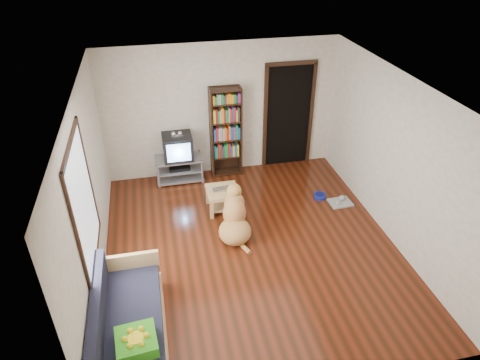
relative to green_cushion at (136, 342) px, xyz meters
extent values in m
plane|color=#581E0F|center=(1.75, 1.83, -0.49)|extent=(5.00, 5.00, 0.00)
plane|color=white|center=(1.75, 1.83, 2.11)|extent=(5.00, 5.00, 0.00)
plane|color=silver|center=(1.75, 4.33, 0.81)|extent=(4.50, 0.00, 4.50)
plane|color=silver|center=(1.75, -0.67, 0.81)|extent=(4.50, 0.00, 4.50)
plane|color=silver|center=(-0.50, 1.83, 0.81)|extent=(0.00, 5.00, 5.00)
plane|color=silver|center=(4.00, 1.83, 0.81)|extent=(0.00, 5.00, 5.00)
cube|color=green|center=(0.00, 0.00, 0.00)|extent=(0.48, 0.48, 0.15)
imported|color=silver|center=(1.50, 2.91, -0.08)|extent=(0.35, 0.24, 0.03)
cylinder|color=#152095|center=(3.32, 2.89, -0.45)|extent=(0.22, 0.22, 0.08)
cube|color=#ABABAB|center=(3.62, 2.64, -0.48)|extent=(0.41, 0.34, 0.03)
cube|color=white|center=(-0.48, 1.33, 1.01)|extent=(0.02, 1.30, 1.60)
cube|color=black|center=(-0.48, 1.33, 1.83)|extent=(0.03, 1.42, 0.06)
cube|color=black|center=(-0.48, 1.33, 0.19)|extent=(0.03, 1.42, 0.06)
cube|color=black|center=(-0.48, 0.63, 1.01)|extent=(0.03, 0.06, 1.70)
cube|color=black|center=(-0.48, 2.03, 1.01)|extent=(0.03, 0.06, 1.70)
cube|color=black|center=(3.10, 4.32, 0.56)|extent=(0.90, 0.02, 2.10)
cube|color=black|center=(2.62, 4.30, 0.56)|extent=(0.07, 0.05, 2.14)
cube|color=black|center=(3.58, 4.30, 0.56)|extent=(0.07, 0.05, 2.14)
cube|color=black|center=(3.10, 4.30, 1.64)|extent=(1.03, 0.05, 0.07)
cube|color=#99999E|center=(0.85, 4.08, -0.01)|extent=(0.90, 0.45, 0.04)
cube|color=#99999E|center=(0.85, 4.08, -0.24)|extent=(0.86, 0.42, 0.03)
cube|color=#99999E|center=(0.85, 4.08, -0.43)|extent=(0.90, 0.45, 0.04)
cylinder|color=#99999E|center=(0.43, 3.88, -0.24)|extent=(0.04, 0.04, 0.50)
cylinder|color=#99999E|center=(1.27, 3.88, -0.24)|extent=(0.04, 0.04, 0.50)
cylinder|color=#99999E|center=(0.43, 4.28, -0.24)|extent=(0.04, 0.04, 0.50)
cylinder|color=#99999E|center=(1.27, 4.28, -0.24)|extent=(0.04, 0.04, 0.50)
cube|color=black|center=(0.85, 4.08, -0.19)|extent=(0.40, 0.30, 0.07)
cube|color=black|center=(0.85, 4.08, 0.25)|extent=(0.55, 0.48, 0.48)
cube|color=black|center=(0.85, 4.28, 0.25)|extent=(0.40, 0.14, 0.36)
cube|color=#8CBFF2|center=(0.85, 3.84, 0.25)|extent=(0.44, 0.02, 0.36)
cube|color=silver|center=(0.85, 4.03, 0.50)|extent=(0.20, 0.07, 0.02)
sphere|color=silver|center=(0.79, 4.03, 0.54)|extent=(0.09, 0.09, 0.09)
sphere|color=silver|center=(0.91, 4.03, 0.54)|extent=(0.09, 0.09, 0.09)
cube|color=black|center=(1.52, 4.17, 0.41)|extent=(0.03, 0.30, 1.80)
cube|color=black|center=(2.08, 4.17, 0.41)|extent=(0.03, 0.30, 1.80)
cube|color=black|center=(1.80, 4.31, 0.41)|extent=(0.60, 0.02, 1.80)
cube|color=black|center=(1.80, 4.17, -0.46)|extent=(0.56, 0.28, 0.02)
cube|color=black|center=(1.80, 4.17, -0.09)|extent=(0.56, 0.28, 0.03)
cube|color=black|center=(1.80, 4.17, 0.28)|extent=(0.56, 0.28, 0.02)
cube|color=black|center=(1.80, 4.17, 0.65)|extent=(0.56, 0.28, 0.02)
cube|color=black|center=(1.80, 4.17, 1.02)|extent=(0.56, 0.28, 0.02)
cube|color=black|center=(1.80, 4.17, 1.28)|extent=(0.56, 0.28, 0.02)
cube|color=tan|center=(-0.08, 0.43, -0.38)|extent=(0.80, 1.80, 0.22)
cube|color=#1E1E2D|center=(-0.08, 0.43, -0.16)|extent=(0.74, 1.74, 0.18)
cube|color=#1E1E2D|center=(-0.42, 0.43, 0.11)|extent=(0.12, 1.74, 0.40)
cube|color=tan|center=(-0.08, 1.29, 0.01)|extent=(0.80, 0.06, 0.30)
cube|color=tan|center=(1.50, 2.94, -0.12)|extent=(0.55, 0.55, 0.06)
cube|color=tan|center=(1.50, 2.94, -0.39)|extent=(0.45, 0.45, 0.03)
cube|color=tan|center=(1.26, 2.70, -0.32)|extent=(0.06, 0.06, 0.34)
cube|color=tan|center=(1.73, 2.70, -0.32)|extent=(0.06, 0.06, 0.34)
cube|color=tan|center=(1.26, 3.17, -0.32)|extent=(0.06, 0.06, 0.34)
cube|color=tan|center=(1.73, 3.17, -0.32)|extent=(0.06, 0.06, 0.34)
ellipsoid|color=#CC854E|center=(1.54, 2.06, -0.33)|extent=(0.62, 0.66, 0.39)
ellipsoid|color=#BB8348|center=(1.57, 2.27, -0.12)|extent=(0.44, 0.48, 0.51)
ellipsoid|color=#BB7748|center=(1.59, 2.37, 0.01)|extent=(0.38, 0.35, 0.37)
ellipsoid|color=tan|center=(1.60, 2.43, 0.20)|extent=(0.28, 0.30, 0.23)
ellipsoid|color=#D88F53|center=(1.62, 2.55, 0.18)|extent=(0.13, 0.21, 0.09)
sphere|color=black|center=(1.64, 2.65, 0.18)|extent=(0.05, 0.05, 0.05)
ellipsoid|color=#B89647|center=(1.51, 2.40, 0.19)|extent=(0.07, 0.09, 0.16)
ellipsoid|color=#C7814C|center=(1.68, 2.37, 0.19)|extent=(0.07, 0.09, 0.16)
cylinder|color=#B98C47|center=(1.53, 2.48, -0.29)|extent=(0.10, 0.14, 0.42)
cylinder|color=gold|center=(1.69, 2.46, -0.29)|extent=(0.10, 0.14, 0.42)
sphere|color=#B38745|center=(1.54, 2.54, -0.47)|extent=(0.11, 0.11, 0.11)
sphere|color=tan|center=(1.70, 2.51, -0.47)|extent=(0.11, 0.11, 0.11)
cylinder|color=#BE7E49|center=(1.62, 1.81, -0.46)|extent=(0.19, 0.37, 0.09)
camera|label=1|loc=(0.46, -3.22, 3.99)|focal=32.00mm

